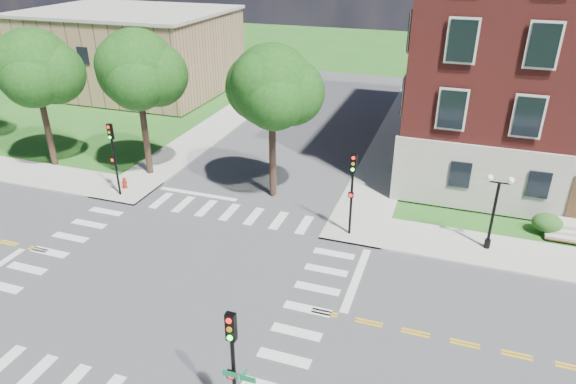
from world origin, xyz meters
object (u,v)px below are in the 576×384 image
(traffic_signal_ne, at_px, (352,184))
(fire_hydrant, at_px, (125,183))
(traffic_signal_se, at_px, (233,358))
(twin_lamp_west, at_px, (494,208))
(traffic_signal_nw, at_px, (113,151))

(traffic_signal_ne, xyz_separation_m, fire_hydrant, (-15.45, 0.89, -2.72))
(traffic_signal_se, xyz_separation_m, traffic_signal_ne, (0.76, 13.73, 0.00))
(fire_hydrant, bearing_deg, traffic_signal_ne, -3.29)
(twin_lamp_west, bearing_deg, traffic_signal_ne, -172.59)
(traffic_signal_se, relative_size, fire_hydrant, 6.40)
(traffic_signal_se, relative_size, twin_lamp_west, 1.13)
(traffic_signal_se, distance_m, traffic_signal_nw, 19.86)
(traffic_signal_nw, xyz_separation_m, twin_lamp_west, (22.49, 1.01, -0.66))
(twin_lamp_west, bearing_deg, traffic_signal_se, -118.85)
(traffic_signal_se, relative_size, traffic_signal_ne, 1.00)
(twin_lamp_west, relative_size, fire_hydrant, 5.64)
(twin_lamp_west, bearing_deg, fire_hydrant, -179.84)
(traffic_signal_se, xyz_separation_m, traffic_signal_nw, (-14.40, 13.67, 0.00))
(traffic_signal_nw, distance_m, twin_lamp_west, 22.53)
(traffic_signal_se, distance_m, traffic_signal_ne, 13.76)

